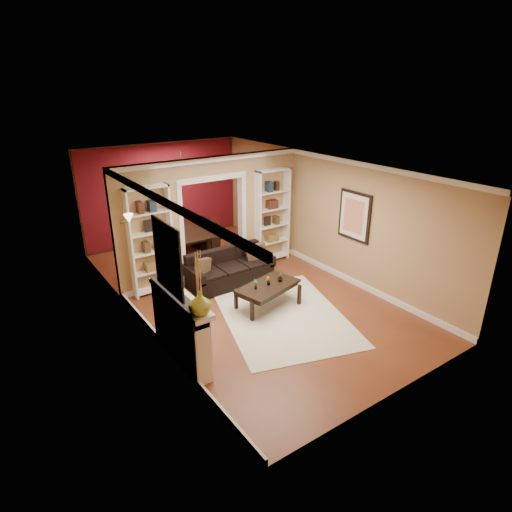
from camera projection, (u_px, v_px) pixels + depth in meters
floor at (242, 291)px, 9.22m from camera, size 8.00×8.00×0.00m
ceiling at (240, 165)px, 8.20m from camera, size 8.00×8.00×0.00m
wall_back at (163, 193)px, 11.76m from camera, size 8.00×0.00×8.00m
wall_front at (404, 312)px, 5.66m from camera, size 8.00×0.00×8.00m
wall_left at (134, 255)px, 7.53m from camera, size 0.00×8.00×8.00m
wall_right at (323, 214)px, 9.89m from camera, size 0.00×8.00×8.00m
partition_wall at (212, 217)px, 9.63m from camera, size 4.50×0.15×2.70m
red_back_panel at (163, 194)px, 11.75m from camera, size 4.44×0.04×2.64m
dining_window at (163, 186)px, 11.63m from camera, size 0.78×0.03×0.98m
area_rug at (282, 315)px, 8.27m from camera, size 3.01×3.59×0.01m
sofa at (230, 268)px, 9.42m from camera, size 1.94×0.84×0.76m
pillow_left at (202, 267)px, 8.97m from camera, size 0.43×0.27×0.42m
pillow_right at (256, 252)px, 9.68m from camera, size 0.49×0.23×0.47m
coffee_table at (268, 296)px, 8.49m from camera, size 1.40×0.99×0.48m
plant_left at (256, 284)px, 8.21m from camera, size 0.13×0.12×0.20m
plant_center at (268, 281)px, 8.37m from camera, size 0.12×0.12×0.17m
plant_right at (280, 277)px, 8.52m from camera, size 0.14×0.14×0.19m
bookshelf_left at (150, 241)px, 8.76m from camera, size 0.90×0.30×2.30m
bookshelf_right at (272, 216)px, 10.39m from camera, size 0.90×0.30×2.30m
fireplace at (182, 327)px, 6.76m from camera, size 0.32×1.70×1.16m
vase at (200, 303)px, 5.95m from camera, size 0.42×0.42×0.34m
mirror at (167, 258)px, 6.23m from camera, size 0.03×0.95×1.10m
wall_sconce at (126, 220)px, 7.82m from camera, size 0.18×0.18×0.22m
framed_art at (354, 216)px, 9.04m from camera, size 0.04×0.85×1.05m
dining_table at (186, 242)px, 11.17m from camera, size 1.73×0.96×0.61m
dining_chair_nw at (171, 246)px, 10.62m from camera, size 0.48×0.48×0.80m
dining_chair_ne at (210, 237)px, 11.20m from camera, size 0.45×0.45×0.80m
dining_chair_sw at (161, 236)px, 11.05m from camera, size 0.47×0.47×0.95m
dining_chair_se at (199, 231)px, 11.65m from camera, size 0.52×0.52×0.80m
chandelier at (181, 177)px, 10.52m from camera, size 0.50×0.50×0.30m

